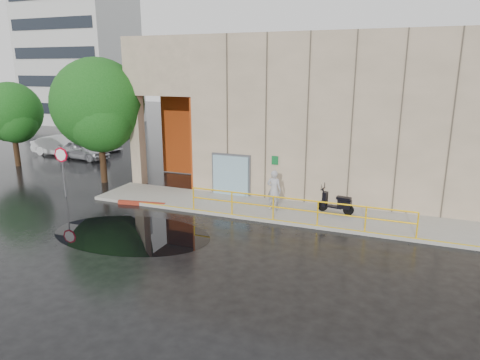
# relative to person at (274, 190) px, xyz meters

# --- Properties ---
(ground) EXTENTS (120.00, 120.00, 0.00)m
(ground) POSITION_rel_person_xyz_m (-2.95, -4.39, -1.07)
(ground) COLOR black
(ground) RESTS_ON ground
(sidewalk) EXTENTS (20.00, 3.00, 0.15)m
(sidewalk) POSITION_rel_person_xyz_m (1.05, 0.11, -1.00)
(sidewalk) COLOR gray
(sidewalk) RESTS_ON ground
(building) EXTENTS (20.00, 10.17, 8.00)m
(building) POSITION_rel_person_xyz_m (2.15, 6.59, 3.13)
(building) COLOR gray
(building) RESTS_ON ground
(guardrail) EXTENTS (9.56, 0.06, 1.03)m
(guardrail) POSITION_rel_person_xyz_m (1.30, -1.24, -0.39)
(guardrail) COLOR yellow
(guardrail) RESTS_ON sidewalk
(distant_building) EXTENTS (12.00, 8.08, 15.00)m
(distant_building) POSITION_rel_person_xyz_m (-30.95, 23.58, 6.43)
(distant_building) COLOR beige
(distant_building) RESTS_ON ground
(person) EXTENTS (0.71, 0.50, 1.84)m
(person) POSITION_rel_person_xyz_m (0.00, 0.00, 0.00)
(person) COLOR #A5A5AA
(person) RESTS_ON sidewalk
(scooter) EXTENTS (1.69, 0.78, 1.28)m
(scooter) POSITION_rel_person_xyz_m (2.72, 0.52, -0.19)
(scooter) COLOR black
(scooter) RESTS_ON sidewalk
(stop_sign) EXTENTS (0.78, 0.12, 2.58)m
(stop_sign) POSITION_rel_person_xyz_m (-10.71, -1.51, 0.81)
(stop_sign) COLOR #5E5E63
(stop_sign) RESTS_ON ground
(red_curb) EXTENTS (2.40, 0.55, 0.18)m
(red_curb) POSITION_rel_person_xyz_m (-6.25, -1.29, -0.98)
(red_curb) COLOR maroon
(red_curb) RESTS_ON ground
(puddle) EXTENTS (6.83, 4.47, 0.01)m
(puddle) POSITION_rel_person_xyz_m (-4.51, -4.59, -1.07)
(puddle) COLOR black
(puddle) RESTS_ON ground
(car_a) EXTENTS (4.18, 2.05, 1.37)m
(car_a) POSITION_rel_person_xyz_m (-16.35, 6.42, -0.38)
(car_a) COLOR #B7B8BF
(car_a) RESTS_ON ground
(car_b) EXTENTS (4.42, 1.54, 1.46)m
(car_b) POSITION_rel_person_xyz_m (-18.95, 6.90, -0.34)
(car_b) COLOR silver
(car_b) RESTS_ON ground
(car_c) EXTENTS (4.95, 3.03, 1.34)m
(car_c) POSITION_rel_person_xyz_m (-17.95, 9.95, -0.40)
(car_c) COLOR silver
(car_c) RESTS_ON ground
(tree_near) EXTENTS (5.08, 5.08, 7.01)m
(tree_near) POSITION_rel_person_xyz_m (-10.58, 1.46, 3.20)
(tree_near) COLOR black
(tree_near) RESTS_ON ground
(tree_far) EXTENTS (3.92, 3.92, 5.56)m
(tree_far) POSITION_rel_person_xyz_m (-18.79, 2.91, 2.37)
(tree_far) COLOR black
(tree_far) RESTS_ON ground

